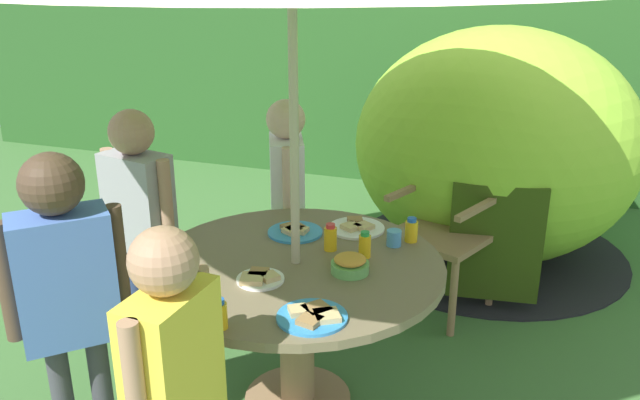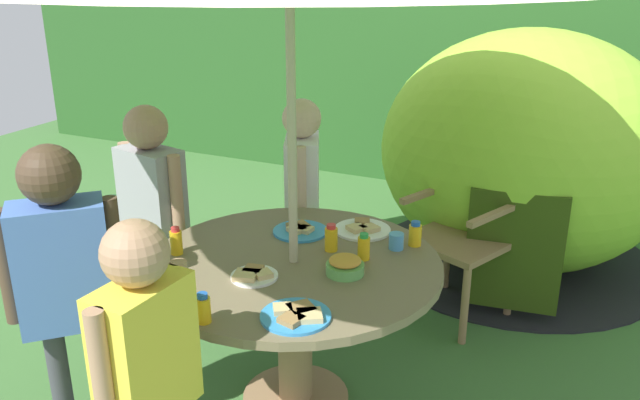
{
  "view_description": "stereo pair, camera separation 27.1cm",
  "coord_description": "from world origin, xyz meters",
  "px_view_note": "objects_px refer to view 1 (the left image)",
  "views": [
    {
      "loc": [
        0.88,
        -2.29,
        1.87
      ],
      "look_at": [
        0.06,
        0.12,
        0.92
      ],
      "focal_mm": 37.28,
      "sensor_mm": 36.0,
      "label": 1
    },
    {
      "loc": [
        1.14,
        -2.19,
        1.87
      ],
      "look_at": [
        0.06,
        0.12,
        0.92
      ],
      "focal_mm": 37.28,
      "sensor_mm": 36.0,
      "label": 2
    }
  ],
  "objects_px": {
    "snack_bowl": "(350,264)",
    "juice_bottle_center_front": "(330,238)",
    "cup_near": "(394,238)",
    "juice_bottle_center_back": "(411,230)",
    "child_in_yellow_shirt": "(172,361)",
    "plate_back_edge": "(357,227)",
    "juice_bottle_far_left": "(174,248)",
    "potted_plant": "(90,246)",
    "plate_near_left": "(295,231)",
    "dome_tent": "(495,147)",
    "plate_near_right": "(313,316)",
    "child_in_white_shirt": "(287,180)",
    "juice_bottle_far_right": "(365,245)",
    "child_in_grey_shirt": "(138,202)",
    "child_in_blue_shirt": "(65,278)",
    "plate_mid_left": "(259,278)",
    "garden_table": "(296,293)",
    "juice_bottle_mid_right": "(220,315)",
    "wooden_chair": "(451,217)"
  },
  "relations": [
    {
      "from": "plate_near_left",
      "to": "cup_near",
      "type": "distance_m",
      "value": 0.45
    },
    {
      "from": "child_in_white_shirt",
      "to": "child_in_yellow_shirt",
      "type": "xyz_separation_m",
      "value": [
        0.28,
        -1.63,
        -0.01
      ]
    },
    {
      "from": "plate_mid_left",
      "to": "juice_bottle_far_right",
      "type": "distance_m",
      "value": 0.47
    },
    {
      "from": "plate_back_edge",
      "to": "child_in_grey_shirt",
      "type": "bearing_deg",
      "value": -167.12
    },
    {
      "from": "potted_plant",
      "to": "juice_bottle_center_back",
      "type": "relative_size",
      "value": 4.94
    },
    {
      "from": "snack_bowl",
      "to": "juice_bottle_center_back",
      "type": "bearing_deg",
      "value": 66.21
    },
    {
      "from": "wooden_chair",
      "to": "juice_bottle_far_right",
      "type": "relative_size",
      "value": 8.07
    },
    {
      "from": "child_in_blue_shirt",
      "to": "juice_bottle_center_back",
      "type": "xyz_separation_m",
      "value": [
        1.03,
        0.98,
        -0.07
      ]
    },
    {
      "from": "juice_bottle_far_left",
      "to": "juice_bottle_center_back",
      "type": "bearing_deg",
      "value": 29.81
    },
    {
      "from": "child_in_white_shirt",
      "to": "juice_bottle_far_left",
      "type": "xyz_separation_m",
      "value": [
        -0.14,
        -0.91,
        -0.01
      ]
    },
    {
      "from": "child_in_blue_shirt",
      "to": "juice_bottle_far_right",
      "type": "bearing_deg",
      "value": -3.81
    },
    {
      "from": "dome_tent",
      "to": "plate_near_left",
      "type": "height_order",
      "value": "dome_tent"
    },
    {
      "from": "child_in_grey_shirt",
      "to": "child_in_blue_shirt",
      "type": "xyz_separation_m",
      "value": [
        0.23,
        -0.8,
        0.03
      ]
    },
    {
      "from": "dome_tent",
      "to": "plate_near_right",
      "type": "relative_size",
      "value": 8.07
    },
    {
      "from": "snack_bowl",
      "to": "child_in_white_shirt",
      "type": "bearing_deg",
      "value": 126.24
    },
    {
      "from": "child_in_yellow_shirt",
      "to": "juice_bottle_far_right",
      "type": "distance_m",
      "value": 1.05
    },
    {
      "from": "juice_bottle_center_back",
      "to": "child_in_blue_shirt",
      "type": "bearing_deg",
      "value": -136.53
    },
    {
      "from": "child_in_blue_shirt",
      "to": "cup_near",
      "type": "relative_size",
      "value": 17.99
    },
    {
      "from": "potted_plant",
      "to": "snack_bowl",
      "type": "height_order",
      "value": "snack_bowl"
    },
    {
      "from": "dome_tent",
      "to": "child_in_blue_shirt",
      "type": "bearing_deg",
      "value": -123.87
    },
    {
      "from": "child_in_yellow_shirt",
      "to": "juice_bottle_far_right",
      "type": "xyz_separation_m",
      "value": [
        0.31,
        1.0,
        -0.01
      ]
    },
    {
      "from": "potted_plant",
      "to": "plate_near_left",
      "type": "relative_size",
      "value": 2.19
    },
    {
      "from": "child_in_white_shirt",
      "to": "child_in_blue_shirt",
      "type": "relative_size",
      "value": 0.94
    },
    {
      "from": "child_in_grey_shirt",
      "to": "juice_bottle_far_left",
      "type": "relative_size",
      "value": 10.2
    },
    {
      "from": "plate_near_right",
      "to": "juice_bottle_far_left",
      "type": "xyz_separation_m",
      "value": [
        -0.69,
        0.26,
        0.04
      ]
    },
    {
      "from": "plate_mid_left",
      "to": "plate_near_left",
      "type": "xyz_separation_m",
      "value": [
        -0.04,
        0.48,
        -0.0
      ]
    },
    {
      "from": "child_in_yellow_shirt",
      "to": "plate_mid_left",
      "type": "distance_m",
      "value": 0.66
    },
    {
      "from": "child_in_grey_shirt",
      "to": "juice_bottle_far_left",
      "type": "bearing_deg",
      "value": -28.64
    },
    {
      "from": "juice_bottle_mid_right",
      "to": "garden_table",
      "type": "bearing_deg",
      "value": 83.72
    },
    {
      "from": "snack_bowl",
      "to": "juice_bottle_center_front",
      "type": "bearing_deg",
      "value": 127.92
    },
    {
      "from": "dome_tent",
      "to": "juice_bottle_center_front",
      "type": "xyz_separation_m",
      "value": [
        -0.54,
        -1.72,
        0.01
      ]
    },
    {
      "from": "garden_table",
      "to": "child_in_yellow_shirt",
      "type": "height_order",
      "value": "child_in_yellow_shirt"
    },
    {
      "from": "garden_table",
      "to": "juice_bottle_far_right",
      "type": "relative_size",
      "value": 10.7
    },
    {
      "from": "plate_mid_left",
      "to": "juice_bottle_center_front",
      "type": "distance_m",
      "value": 0.4
    },
    {
      "from": "potted_plant",
      "to": "child_in_grey_shirt",
      "type": "bearing_deg",
      "value": -32.21
    },
    {
      "from": "plate_near_left",
      "to": "plate_back_edge",
      "type": "xyz_separation_m",
      "value": [
        0.25,
        0.14,
        -0.0
      ]
    },
    {
      "from": "plate_near_left",
      "to": "juice_bottle_far_right",
      "type": "xyz_separation_m",
      "value": [
        0.36,
        -0.14,
        0.04
      ]
    },
    {
      "from": "child_in_blue_shirt",
      "to": "plate_near_right",
      "type": "distance_m",
      "value": 0.88
    },
    {
      "from": "juice_bottle_center_front",
      "to": "plate_back_edge",
      "type": "bearing_deg",
      "value": 79.95
    },
    {
      "from": "plate_near_left",
      "to": "juice_bottle_far_left",
      "type": "relative_size",
      "value": 2.07
    },
    {
      "from": "potted_plant",
      "to": "cup_near",
      "type": "distance_m",
      "value": 1.92
    },
    {
      "from": "potted_plant",
      "to": "juice_bottle_center_front",
      "type": "relative_size",
      "value": 4.58
    },
    {
      "from": "dome_tent",
      "to": "potted_plant",
      "type": "distance_m",
      "value": 2.53
    },
    {
      "from": "child_in_blue_shirt",
      "to": "juice_bottle_center_front",
      "type": "relative_size",
      "value": 10.64
    },
    {
      "from": "child_in_yellow_shirt",
      "to": "plate_back_edge",
      "type": "bearing_deg",
      "value": -4.95
    },
    {
      "from": "child_in_yellow_shirt",
      "to": "child_in_grey_shirt",
      "type": "bearing_deg",
      "value": 41.29
    },
    {
      "from": "garden_table",
      "to": "dome_tent",
      "type": "distance_m",
      "value": 1.99
    },
    {
      "from": "cup_near",
      "to": "juice_bottle_center_back",
      "type": "bearing_deg",
      "value": 48.73
    },
    {
      "from": "wooden_chair",
      "to": "cup_near",
      "type": "distance_m",
      "value": 0.86
    },
    {
      "from": "plate_back_edge",
      "to": "juice_bottle_far_right",
      "type": "xyz_separation_m",
      "value": [
        0.11,
        -0.27,
        0.04
      ]
    }
  ]
}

